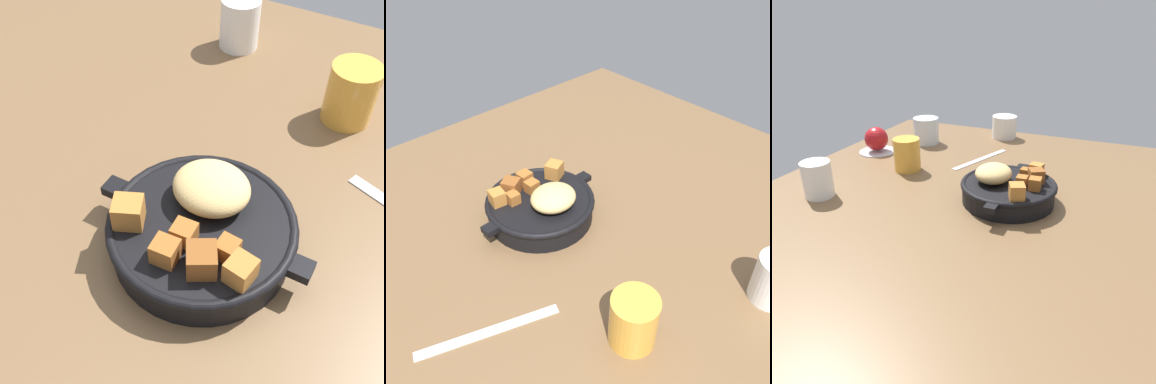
{
  "view_description": "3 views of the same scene",
  "coord_description": "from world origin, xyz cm",
  "views": [
    {
      "loc": [
        19.79,
        -35.8,
        46.18
      ],
      "look_at": [
        1.43,
        -2.7,
        3.88
      ],
      "focal_mm": 45.94,
      "sensor_mm": 36.0,
      "label": 1
    },
    {
      "loc": [
        43.01,
        45.42,
        56.37
      ],
      "look_at": [
        -1.59,
        -2.51,
        5.05
      ],
      "focal_mm": 40.27,
      "sensor_mm": 36.0,
      "label": 2
    },
    {
      "loc": [
        -66.44,
        -26.73,
        37.27
      ],
      "look_at": [
        -1.63,
        1.42,
        3.56
      ],
      "focal_mm": 34.52,
      "sensor_mm": 36.0,
      "label": 3
    }
  ],
  "objects": [
    {
      "name": "juice_glass_amber",
      "position": [
        12.15,
        23.83,
        4.29
      ],
      "size": [
        7.05,
        7.05,
        8.59
      ],
      "primitive_type": "cylinder",
      "color": "gold",
      "rests_on": "ground_plane"
    },
    {
      "name": "cast_iron_skillet",
      "position": [
        4.68,
        -6.29,
        3.16
      ],
      "size": [
        25.34,
        21.08,
        8.41
      ],
      "color": "black",
      "rests_on": "ground_plane"
    },
    {
      "name": "ground_plane",
      "position": [
        0.0,
        0.0,
        -1.2
      ],
      "size": [
        116.37,
        102.56,
        2.4
      ],
      "primitive_type": "cube",
      "color": "brown"
    },
    {
      "name": "butter_knife",
      "position": [
        27.02,
        8.65,
        0.18
      ],
      "size": [
        21.11,
        9.05,
        0.36
      ],
      "primitive_type": "cube",
      "rotation": [
        0.0,
        0.0,
        -0.35
      ],
      "color": "silver",
      "rests_on": "ground_plane"
    }
  ]
}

